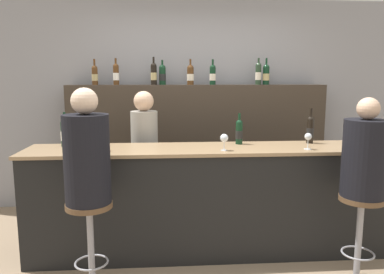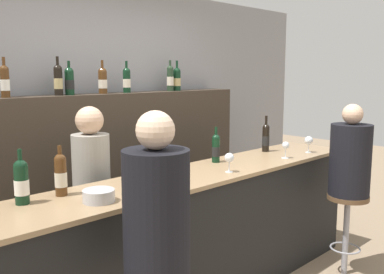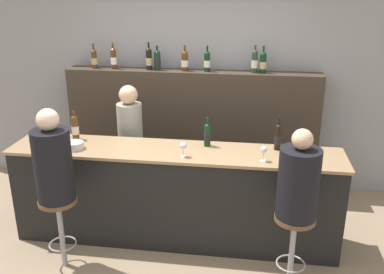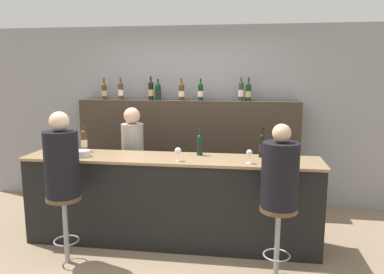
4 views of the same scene
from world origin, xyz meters
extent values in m
plane|color=#8C755B|center=(0.00, 0.00, 0.00)|extent=(16.00, 16.00, 0.00)
cube|color=gray|center=(0.00, 1.72, 1.30)|extent=(6.40, 0.05, 2.60)
cube|color=black|center=(0.00, 0.28, 0.49)|extent=(3.28, 0.56, 0.98)
cube|color=#997A56|center=(0.00, 0.28, 0.99)|extent=(3.32, 0.60, 0.03)
cube|color=#382D23|center=(0.00, 1.50, 0.78)|extent=(3.11, 0.28, 1.55)
cylinder|color=black|center=(-1.32, 0.44, 1.12)|extent=(0.08, 0.08, 0.22)
cylinder|color=white|center=(-1.32, 0.44, 1.11)|extent=(0.08, 0.08, 0.09)
sphere|color=black|center=(-1.32, 0.44, 1.22)|extent=(0.08, 0.08, 0.08)
cylinder|color=black|center=(-1.32, 0.44, 1.28)|extent=(0.02, 0.02, 0.08)
cylinder|color=#4C2D14|center=(-1.08, 0.44, 1.12)|extent=(0.07, 0.07, 0.22)
cylinder|color=beige|center=(-1.08, 0.44, 1.11)|extent=(0.07, 0.07, 0.09)
sphere|color=#4C2D14|center=(-1.08, 0.44, 1.23)|extent=(0.07, 0.07, 0.07)
cylinder|color=#4C2D14|center=(-1.08, 0.44, 1.28)|extent=(0.02, 0.02, 0.07)
cylinder|color=black|center=(0.31, 0.44, 1.11)|extent=(0.07, 0.07, 0.20)
cylinder|color=black|center=(0.31, 0.44, 1.10)|extent=(0.07, 0.07, 0.08)
sphere|color=black|center=(0.31, 0.44, 1.21)|extent=(0.07, 0.07, 0.07)
cylinder|color=black|center=(0.31, 0.44, 1.26)|extent=(0.02, 0.02, 0.08)
cylinder|color=black|center=(1.01, 0.44, 1.12)|extent=(0.07, 0.07, 0.23)
cylinder|color=black|center=(1.01, 0.44, 1.11)|extent=(0.07, 0.07, 0.09)
sphere|color=black|center=(1.01, 0.44, 1.24)|extent=(0.07, 0.07, 0.07)
cylinder|color=black|center=(1.01, 0.44, 1.30)|extent=(0.02, 0.02, 0.10)
cylinder|color=#4C2D14|center=(-1.22, 1.50, 1.65)|extent=(0.07, 0.07, 0.19)
cylinder|color=tan|center=(-1.22, 1.50, 1.64)|extent=(0.07, 0.07, 0.08)
sphere|color=#4C2D14|center=(-1.22, 1.50, 1.75)|extent=(0.07, 0.07, 0.07)
cylinder|color=#4C2D14|center=(-1.22, 1.50, 1.81)|extent=(0.02, 0.02, 0.10)
cylinder|color=#4C2D14|center=(-0.97, 1.50, 1.66)|extent=(0.07, 0.07, 0.22)
cylinder|color=white|center=(-0.97, 1.50, 1.65)|extent=(0.07, 0.07, 0.09)
sphere|color=#4C2D14|center=(-0.97, 1.50, 1.77)|extent=(0.07, 0.07, 0.07)
cylinder|color=#4C2D14|center=(-0.97, 1.50, 1.83)|extent=(0.02, 0.02, 0.08)
cylinder|color=black|center=(-0.53, 1.50, 1.67)|extent=(0.07, 0.07, 0.22)
cylinder|color=tan|center=(-0.53, 1.50, 1.65)|extent=(0.07, 0.07, 0.09)
sphere|color=black|center=(-0.53, 1.50, 1.78)|extent=(0.07, 0.07, 0.07)
cylinder|color=black|center=(-0.53, 1.50, 1.84)|extent=(0.02, 0.02, 0.09)
cylinder|color=black|center=(-0.42, 1.50, 1.65)|extent=(0.08, 0.08, 0.20)
cylinder|color=black|center=(-0.42, 1.50, 1.64)|extent=(0.08, 0.08, 0.08)
sphere|color=black|center=(-0.42, 1.50, 1.75)|extent=(0.08, 0.08, 0.08)
cylinder|color=black|center=(-0.42, 1.50, 1.81)|extent=(0.02, 0.02, 0.08)
cylinder|color=#4C2D14|center=(-0.09, 1.50, 1.65)|extent=(0.08, 0.08, 0.20)
cylinder|color=beige|center=(-0.09, 1.50, 1.64)|extent=(0.08, 0.08, 0.08)
sphere|color=#4C2D14|center=(-0.09, 1.50, 1.75)|extent=(0.08, 0.08, 0.08)
cylinder|color=#4C2D14|center=(-0.09, 1.50, 1.81)|extent=(0.02, 0.02, 0.09)
cylinder|color=black|center=(0.18, 1.50, 1.66)|extent=(0.07, 0.07, 0.20)
cylinder|color=beige|center=(0.18, 1.50, 1.65)|extent=(0.07, 0.07, 0.08)
sphere|color=black|center=(0.18, 1.50, 1.76)|extent=(0.07, 0.07, 0.07)
cylinder|color=black|center=(0.18, 1.50, 1.82)|extent=(0.02, 0.02, 0.09)
cylinder|color=#233823|center=(0.75, 1.50, 1.67)|extent=(0.07, 0.07, 0.23)
cylinder|color=beige|center=(0.75, 1.50, 1.66)|extent=(0.07, 0.07, 0.09)
sphere|color=#233823|center=(0.75, 1.50, 1.79)|extent=(0.07, 0.07, 0.07)
cylinder|color=#233823|center=(0.75, 1.50, 1.84)|extent=(0.02, 0.02, 0.08)
cylinder|color=black|center=(0.84, 1.50, 1.66)|extent=(0.08, 0.08, 0.21)
cylinder|color=tan|center=(0.84, 1.50, 1.65)|extent=(0.08, 0.08, 0.08)
sphere|color=black|center=(0.84, 1.50, 1.76)|extent=(0.08, 0.08, 0.08)
cylinder|color=black|center=(0.84, 1.50, 1.83)|extent=(0.02, 0.02, 0.10)
cylinder|color=silver|center=(0.11, 0.13, 1.01)|extent=(0.06, 0.06, 0.00)
cylinder|color=silver|center=(0.11, 0.13, 1.05)|extent=(0.01, 0.01, 0.08)
sphere|color=silver|center=(0.11, 0.13, 1.12)|extent=(0.07, 0.07, 0.07)
cylinder|color=silver|center=(0.87, 0.13, 1.01)|extent=(0.07, 0.07, 0.00)
cylinder|color=silver|center=(0.87, 0.13, 1.05)|extent=(0.01, 0.01, 0.08)
sphere|color=silver|center=(0.87, 0.13, 1.12)|extent=(0.06, 0.06, 0.06)
cylinder|color=silver|center=(1.25, 0.13, 1.01)|extent=(0.06, 0.06, 0.00)
cylinder|color=silver|center=(1.25, 0.13, 1.05)|extent=(0.01, 0.01, 0.08)
sphere|color=silver|center=(1.25, 0.13, 1.12)|extent=(0.08, 0.08, 0.08)
cylinder|color=#B7B7BC|center=(-0.99, 0.17, 1.04)|extent=(0.19, 0.19, 0.07)
cylinder|color=gray|center=(-0.97, -0.33, 0.34)|extent=(0.05, 0.05, 0.67)
torus|color=gray|center=(-0.97, -0.33, 0.24)|extent=(0.26, 0.26, 0.02)
cylinder|color=brown|center=(-0.97, -0.33, 0.69)|extent=(0.35, 0.35, 0.04)
cylinder|color=black|center=(-0.97, -0.33, 1.05)|extent=(0.34, 0.34, 0.66)
sphere|color=beige|center=(-0.97, -0.33, 1.47)|extent=(0.19, 0.19, 0.19)
cylinder|color=gray|center=(1.14, -0.33, 0.34)|extent=(0.05, 0.05, 0.67)
torus|color=gray|center=(1.14, -0.33, 0.24)|extent=(0.26, 0.26, 0.02)
cylinder|color=brown|center=(1.14, -0.33, 0.69)|extent=(0.35, 0.35, 0.04)
cylinder|color=black|center=(1.14, -0.33, 1.02)|extent=(0.34, 0.34, 0.61)
sphere|color=#D8AD8C|center=(1.14, -0.33, 1.41)|extent=(0.17, 0.17, 0.17)
cylinder|color=gray|center=(-0.62, 0.86, 0.65)|extent=(0.28, 0.28, 1.29)
sphere|color=#D8AD8C|center=(-0.62, 0.86, 1.40)|extent=(0.21, 0.21, 0.21)
camera|label=1|loc=(-0.40, -3.06, 1.64)|focal=35.00mm
camera|label=2|loc=(-2.28, -1.92, 1.75)|focal=40.00mm
camera|label=3|loc=(0.73, -3.57, 2.58)|focal=40.00mm
camera|label=4|loc=(0.83, -3.71, 1.95)|focal=35.00mm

